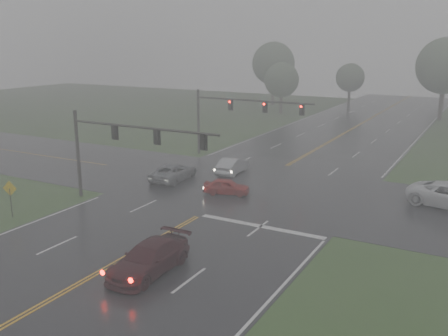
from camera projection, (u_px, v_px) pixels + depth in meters
The scene contains 16 objects.
ground at pixel (26, 314), 21.48m from camera, with size 180.00×180.00×0.00m, color #2E4B20.
main_road at pixel (238, 194), 38.46m from camera, with size 18.00×160.00×0.02m, color black.
cross_street at pixel (250, 187), 40.16m from camera, with size 120.00×14.00×0.02m, color black.
stop_bar at pixel (261, 227), 31.60m from camera, with size 8.50×0.50×0.01m, color silver.
sedan_maroon at pixel (150, 273), 25.32m from camera, with size 2.15×5.30×1.54m, color black.
sedan_red at pixel (227, 194), 38.30m from camera, with size 1.42×3.53×1.20m, color #9F100E.
sedan_silver at pixel (233, 173), 44.31m from camera, with size 1.51×4.34×1.43m, color #9C9FA4.
car_grey at pixel (174, 180), 42.18m from camera, with size 2.33×5.05×1.40m, color slate.
signal_gantry_near at pixel (116, 141), 34.98m from camera, with size 12.23×0.29×6.53m.
signal_gantry_far at pixel (232, 111), 49.40m from camera, with size 12.52×0.34×6.64m.
sign_diamond_west at pixel (10, 193), 32.93m from camera, with size 1.02×0.29×2.52m.
tree_nw_a at pixel (282, 80), 79.85m from camera, with size 5.57×5.57×8.18m.
tree_ne_a at pixel (445, 66), 72.41m from camera, with size 8.19×8.19×12.04m.
tree_n_mid at pixel (350, 78), 90.46m from camera, with size 5.16×5.16×7.58m.
tree_nw_b at pixel (273, 64), 90.42m from camera, with size 7.74×7.74×11.37m.
tree_n_far at pixel (445, 75), 92.74m from camera, with size 5.46×5.46×8.02m.
Camera 1 is at (16.78, -12.75, 11.41)m, focal length 40.00 mm.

